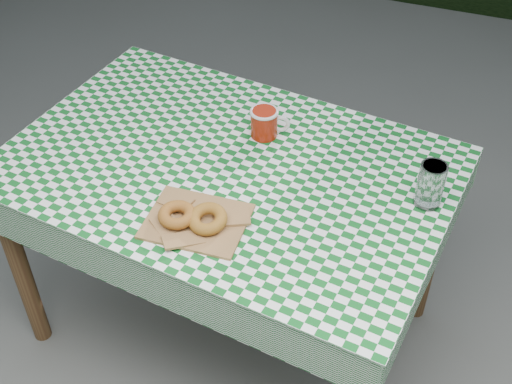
% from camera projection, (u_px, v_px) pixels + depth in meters
% --- Properties ---
extents(ground, '(60.00, 60.00, 0.00)m').
position_uv_depth(ground, '(235.00, 336.00, 2.45)').
color(ground, '#565651').
rests_on(ground, ground).
extents(table, '(1.38, 1.01, 0.75)m').
position_uv_depth(table, '(230.00, 253.00, 2.25)').
color(table, '#54311C').
rests_on(table, ground).
extents(tablecloth, '(1.41, 1.04, 0.01)m').
position_uv_depth(tablecloth, '(226.00, 166.00, 2.00)').
color(tablecloth, '#0D551B').
rests_on(tablecloth, table).
extents(paper_bag, '(0.28, 0.23, 0.01)m').
position_uv_depth(paper_bag, '(196.00, 221.00, 1.81)').
color(paper_bag, '#9D7044').
rests_on(paper_bag, tablecloth).
extents(bagel_front, '(0.11, 0.11, 0.03)m').
position_uv_depth(bagel_front, '(177.00, 215.00, 1.79)').
color(bagel_front, brown).
rests_on(bagel_front, paper_bag).
extents(bagel_back, '(0.13, 0.13, 0.03)m').
position_uv_depth(bagel_back, '(208.00, 219.00, 1.78)').
color(bagel_back, '#8E571D').
rests_on(bagel_back, paper_bag).
extents(coffee_mug, '(0.20, 0.20, 0.09)m').
position_uv_depth(coffee_mug, '(264.00, 123.00, 2.07)').
color(coffee_mug, maroon).
rests_on(coffee_mug, tablecloth).
extents(drinking_glass, '(0.10, 0.10, 0.13)m').
position_uv_depth(drinking_glass, '(430.00, 185.00, 1.83)').
color(drinking_glass, silver).
rests_on(drinking_glass, tablecloth).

